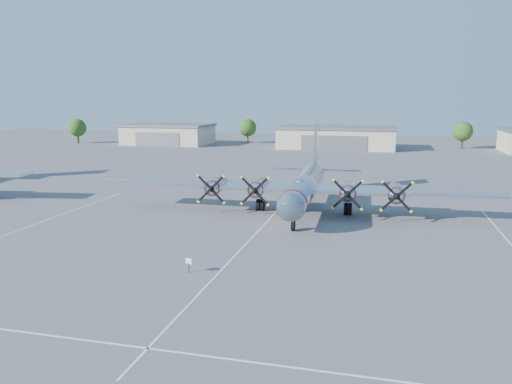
% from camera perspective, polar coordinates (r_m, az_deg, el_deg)
% --- Properties ---
extents(ground, '(260.00, 260.00, 0.00)m').
position_cam_1_polar(ground, '(46.01, -0.04, -4.81)').
color(ground, '#515153').
rests_on(ground, ground).
extents(parking_lines, '(60.00, 50.08, 0.01)m').
position_cam_1_polar(parking_lines, '(44.38, -0.60, -5.39)').
color(parking_lines, silver).
rests_on(parking_lines, ground).
extents(hangar_west, '(22.60, 14.60, 5.40)m').
position_cam_1_polar(hangar_west, '(137.20, -10.00, 6.55)').
color(hangar_west, '#BEB597').
rests_on(hangar_west, ground).
extents(hangar_center, '(28.60, 14.60, 5.40)m').
position_cam_1_polar(hangar_center, '(125.78, 9.19, 6.21)').
color(hangar_center, '#BEB597').
rests_on(hangar_center, ground).
extents(tree_far_west, '(4.80, 4.80, 6.64)m').
position_cam_1_polar(tree_far_west, '(145.74, -19.74, 6.92)').
color(tree_far_west, '#382619').
rests_on(tree_far_west, ground).
extents(tree_west, '(4.80, 4.80, 6.64)m').
position_cam_1_polar(tree_west, '(137.97, -0.96, 7.36)').
color(tree_west, '#382619').
rests_on(tree_west, ground).
extents(tree_east, '(4.80, 4.80, 6.64)m').
position_cam_1_polar(tree_east, '(132.62, 22.55, 6.42)').
color(tree_east, '#382619').
rests_on(tree_east, ground).
extents(main_bomber_b29, '(41.39, 28.98, 8.97)m').
position_cam_1_polar(main_bomber_b29, '(56.35, 5.64, -1.96)').
color(main_bomber_b29, silver).
rests_on(main_bomber_b29, ground).
extents(info_placard, '(0.53, 0.24, 1.07)m').
position_cam_1_polar(info_placard, '(36.22, -7.69, -8.00)').
color(info_placard, black).
rests_on(info_placard, ground).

